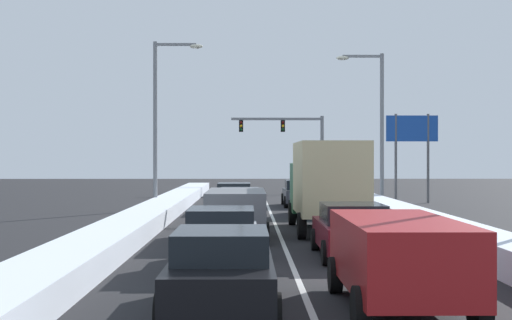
% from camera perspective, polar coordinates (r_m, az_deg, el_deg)
% --- Properties ---
extents(ground_plane, '(138.76, 138.76, 0.00)m').
position_cam_1_polar(ground_plane, '(27.24, 1.78, -5.70)').
color(ground_plane, black).
extents(lane_stripe_between_right_lane_and_center_lane, '(0.14, 58.71, 0.01)m').
position_cam_1_polar(lane_stripe_between_right_lane_and_center_lane, '(32.55, 1.38, -4.73)').
color(lane_stripe_between_right_lane_and_center_lane, silver).
rests_on(lane_stripe_between_right_lane_and_center_lane, ground).
extents(snow_bank_right_shoulder, '(1.51, 58.71, 0.76)m').
position_cam_1_polar(snow_bank_right_shoulder, '(33.13, 10.61, -4.00)').
color(snow_bank_right_shoulder, silver).
rests_on(snow_bank_right_shoulder, ground).
extents(snow_bank_left_shoulder, '(1.72, 58.71, 0.67)m').
position_cam_1_polar(snow_bank_left_shoulder, '(32.77, -7.94, -4.12)').
color(snow_bank_left_shoulder, silver).
rests_on(snow_bank_left_shoulder, ground).
extents(suv_red_right_lane_nearest, '(2.16, 4.90, 1.67)m').
position_cam_1_polar(suv_red_right_lane_nearest, '(13.67, 11.10, -7.27)').
color(suv_red_right_lane_nearest, maroon).
rests_on(suv_red_right_lane_nearest, ground).
extents(sedan_maroon_right_lane_second, '(2.00, 4.50, 1.51)m').
position_cam_1_polar(sedan_maroon_right_lane_second, '(20.57, 7.54, -5.47)').
color(sedan_maroon_right_lane_second, maroon).
rests_on(sedan_maroon_right_lane_second, ground).
extents(box_truck_right_lane_third, '(2.53, 7.20, 3.36)m').
position_cam_1_polar(box_truck_right_lane_third, '(27.40, 5.57, -1.68)').
color(box_truck_right_lane_third, '#1E5633').
rests_on(box_truck_right_lane_third, ground).
extents(sedan_navy_right_lane_fourth, '(2.00, 4.50, 1.51)m').
position_cam_1_polar(sedan_navy_right_lane_fourth, '(35.02, 4.35, -3.14)').
color(sedan_navy_right_lane_fourth, navy).
rests_on(sedan_navy_right_lane_fourth, ground).
extents(sedan_charcoal_right_lane_fifth, '(2.00, 4.50, 1.51)m').
position_cam_1_polar(sedan_charcoal_right_lane_fifth, '(41.92, 3.47, -2.59)').
color(sedan_charcoal_right_lane_fifth, '#38383D').
rests_on(sedan_charcoal_right_lane_fifth, ground).
extents(sedan_black_center_lane_nearest, '(2.00, 4.50, 1.51)m').
position_cam_1_polar(sedan_black_center_lane_nearest, '(13.15, -2.71, -8.67)').
color(sedan_black_center_lane_nearest, black).
rests_on(sedan_black_center_lane_nearest, ground).
extents(sedan_silver_center_lane_second, '(2.00, 4.50, 1.51)m').
position_cam_1_polar(sedan_silver_center_lane_second, '(18.63, -2.72, -6.06)').
color(sedan_silver_center_lane_second, '#B7BABF').
rests_on(sedan_silver_center_lane_second, ground).
extents(suv_gray_center_lane_third, '(2.16, 4.90, 1.67)m').
position_cam_1_polar(suv_gray_center_lane_third, '(24.90, -1.56, -3.90)').
color(suv_gray_center_lane_third, slate).
rests_on(suv_gray_center_lane_third, ground).
extents(sedan_tan_center_lane_fourth, '(2.00, 4.50, 1.51)m').
position_cam_1_polar(sedan_tan_center_lane_fourth, '(30.92, -1.28, -3.58)').
color(sedan_tan_center_lane_fourth, '#937F60').
rests_on(sedan_tan_center_lane_fourth, ground).
extents(sedan_white_center_lane_fifth, '(2.00, 4.50, 1.51)m').
position_cam_1_polar(sedan_white_center_lane_fifth, '(37.05, -1.73, -2.96)').
color(sedan_white_center_lane_fifth, silver).
rests_on(sedan_white_center_lane_fifth, ground).
extents(traffic_light_gantry, '(7.54, 0.47, 6.20)m').
position_cam_1_polar(traffic_light_gantry, '(59.22, 2.96, 1.83)').
color(traffic_light_gantry, slate).
rests_on(traffic_light_gantry, ground).
extents(street_lamp_right_mid, '(2.66, 0.36, 8.60)m').
position_cam_1_polar(street_lamp_right_mid, '(41.10, 9.37, 3.42)').
color(street_lamp_right_mid, gray).
rests_on(street_lamp_right_mid, ground).
extents(street_lamp_left_mid, '(2.66, 0.36, 9.02)m').
position_cam_1_polar(street_lamp_left_mid, '(39.40, -7.42, 3.88)').
color(street_lamp_left_mid, gray).
rests_on(street_lamp_left_mid, ground).
extents(roadside_sign_right, '(3.20, 0.16, 5.50)m').
position_cam_1_polar(roadside_sign_right, '(45.91, 12.12, 1.71)').
color(roadside_sign_right, '#59595B').
rests_on(roadside_sign_right, ground).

